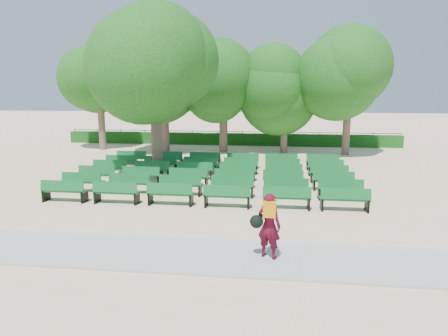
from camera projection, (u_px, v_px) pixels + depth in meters
name	position (u px, v px, depth m)	size (l,w,h in m)	color
ground	(195.00, 187.00, 17.74)	(120.00, 120.00, 0.00)	beige
paving	(141.00, 253.00, 10.53)	(30.00, 2.20, 0.06)	#B1B2AD
curb	(154.00, 237.00, 11.65)	(30.00, 0.12, 0.10)	silver
hedge	(229.00, 139.00, 31.29)	(26.00, 0.70, 0.90)	#175416
fence	(230.00, 144.00, 31.77)	(26.00, 0.10, 1.02)	black
tree_line	(223.00, 153.00, 27.48)	(21.80, 6.80, 7.04)	#1F611A
bench_array	(214.00, 181.00, 18.54)	(1.77, 0.68, 1.09)	#116628
tree_among	(155.00, 75.00, 18.92)	(5.57, 5.57, 7.49)	brown
person	(268.00, 225.00, 10.01)	(0.85, 0.62, 1.69)	#4C0A1A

